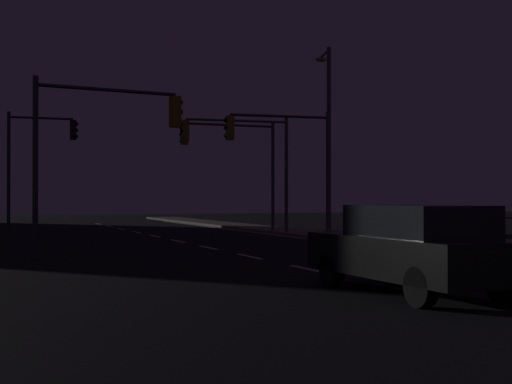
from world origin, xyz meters
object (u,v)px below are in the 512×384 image
object	(u,v)px
traffic_light_far_center	(105,131)
street_lamp_mid_block	(328,124)
traffic_light_near_right	(38,150)
traffic_light_far_right	(233,152)
traffic_light_mid_right	(240,149)
traffic_light_near_left	(282,147)
car	(413,248)

from	to	relation	value
traffic_light_far_center	street_lamp_mid_block	size ratio (longest dim) A/B	0.64
traffic_light_far_center	traffic_light_near_right	bearing A→B (deg)	93.27
traffic_light_far_right	traffic_light_mid_right	distance (m)	1.69
traffic_light_far_center	traffic_light_mid_right	size ratio (longest dim) A/B	0.96
traffic_light_near_right	traffic_light_far_center	world-z (taller)	traffic_light_near_right
traffic_light_near_left	traffic_light_mid_right	size ratio (longest dim) A/B	0.96
traffic_light_mid_right	street_lamp_mid_block	xyz separation A→B (m)	(2.96, -2.89, 0.94)
traffic_light_near_left	traffic_light_far_right	size ratio (longest dim) A/B	0.96
traffic_light_mid_right	street_lamp_mid_block	distance (m)	4.25
traffic_light_mid_right	traffic_light_far_center	bearing A→B (deg)	-129.00
traffic_light_near_right	street_lamp_mid_block	world-z (taller)	street_lamp_mid_block
car	traffic_light_mid_right	xyz separation A→B (m)	(3.95, 19.77, 3.14)
traffic_light_near_left	street_lamp_mid_block	size ratio (longest dim) A/B	0.63
traffic_light_near_right	traffic_light_mid_right	size ratio (longest dim) A/B	1.08
traffic_light_far_center	street_lamp_mid_block	distance (m)	12.52
traffic_light_mid_right	street_lamp_mid_block	bearing A→B (deg)	-44.33
traffic_light_near_right	traffic_light_far_right	world-z (taller)	traffic_light_near_right
car	traffic_light_mid_right	bearing A→B (deg)	78.70
traffic_light_near_right	street_lamp_mid_block	bearing A→B (deg)	-34.70
traffic_light_near_left	traffic_light_near_right	size ratio (longest dim) A/B	0.88
car	traffic_light_far_right	size ratio (longest dim) A/B	0.84
traffic_light_near_right	street_lamp_mid_block	size ratio (longest dim) A/B	0.72
car	traffic_light_near_left	size ratio (longest dim) A/B	0.87
traffic_light_near_left	traffic_light_far_right	xyz separation A→B (m)	(-0.06, 5.85, 0.15)
traffic_light_mid_right	traffic_light_far_right	bearing A→B (deg)	82.76
traffic_light_far_right	car	bearing A→B (deg)	-100.98
traffic_light_near_left	traffic_light_far_center	distance (m)	9.50
traffic_light_near_right	street_lamp_mid_block	xyz separation A→B (m)	(11.42, -7.91, 0.88)
traffic_light_far_center	car	bearing A→B (deg)	-70.37
traffic_light_far_right	street_lamp_mid_block	world-z (taller)	street_lamp_mid_block
traffic_light_mid_right	street_lamp_mid_block	world-z (taller)	street_lamp_mid_block
car	traffic_light_near_left	bearing A→B (deg)	74.84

